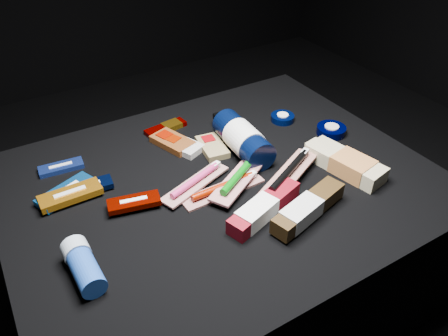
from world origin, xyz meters
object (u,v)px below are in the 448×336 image
lotion_bottle (243,139)px  toothpaste_carton_red (262,209)px  deodorant_stick (83,266)px  bodywash_bottle (346,164)px

lotion_bottle → toothpaste_carton_red: size_ratio=1.23×
lotion_bottle → deodorant_stick: size_ratio=2.05×
lotion_bottle → bodywash_bottle: lotion_bottle is taller
lotion_bottle → bodywash_bottle: size_ratio=1.18×
toothpaste_carton_red → deodorant_stick: bearing=156.7°
bodywash_bottle → deodorant_stick: size_ratio=1.74×
bodywash_bottle → toothpaste_carton_red: (-0.27, -0.03, -0.00)m
bodywash_bottle → toothpaste_carton_red: 0.27m
bodywash_bottle → deodorant_stick: deodorant_stick is taller
deodorant_stick → toothpaste_carton_red: size_ratio=0.60×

